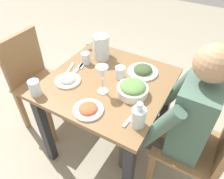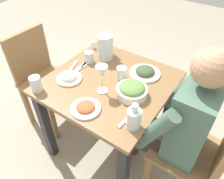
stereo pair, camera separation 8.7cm
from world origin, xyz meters
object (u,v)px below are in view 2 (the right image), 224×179
at_px(plate_yoghurt, 69,77).
at_px(wine_glass, 102,74).
at_px(plate_rice_curry, 86,108).
at_px(water_glass_near_left, 121,73).
at_px(water_glass_by_pitcher, 89,57).
at_px(plate_dolmas, 145,72).
at_px(dining_table, 109,96).
at_px(salt_shaker, 93,45).
at_px(salad_bowl, 132,90).
at_px(diner_near, 174,122).
at_px(chair_near, 201,153).
at_px(water_glass_far_left, 36,84).
at_px(oil_carafe, 134,119).
at_px(chair_far, 41,75).
at_px(water_pitcher, 105,47).

distance_m(plate_yoghurt, wine_glass, 0.29).
height_order(plate_rice_curry, water_glass_near_left, water_glass_near_left).
height_order(plate_rice_curry, water_glass_by_pitcher, water_glass_by_pitcher).
bearing_deg(plate_dolmas, wine_glass, 156.29).
bearing_deg(plate_dolmas, dining_table, 141.79).
height_order(water_glass_by_pitcher, water_glass_near_left, same).
bearing_deg(salt_shaker, salad_bowl, -119.61).
relative_size(diner_near, plate_yoghurt, 6.73).
bearing_deg(salad_bowl, wine_glass, 113.14).
height_order(chair_near, water_glass_far_left, chair_near).
height_order(plate_dolmas, oil_carafe, oil_carafe).
bearing_deg(diner_near, salt_shaker, 70.23).
xyz_separation_m(plate_dolmas, wine_glass, (-0.32, 0.14, 0.12)).
bearing_deg(water_glass_near_left, salad_bowl, -126.71).
bearing_deg(plate_rice_curry, oil_carafe, -80.41).
bearing_deg(salt_shaker, wine_glass, -135.45).
bearing_deg(plate_rice_curry, diner_near, -59.09).
distance_m(chair_far, salad_bowl, 0.94).
relative_size(water_glass_near_left, salt_shaker, 1.60).
height_order(chair_far, plate_yoghurt, chair_far).
bearing_deg(water_glass_by_pitcher, oil_carafe, -120.66).
height_order(wine_glass, oil_carafe, wine_glass).
relative_size(chair_near, salt_shaker, 16.55).
xyz_separation_m(dining_table, chair_near, (-0.02, -0.70, -0.08)).
height_order(plate_rice_curry, salt_shaker, salt_shaker).
bearing_deg(wine_glass, water_glass_far_left, 123.27).
bearing_deg(chair_near, water_glass_far_left, 107.09).
height_order(diner_near, water_pitcher, diner_near).
distance_m(water_glass_far_left, oil_carafe, 0.67).
relative_size(plate_dolmas, water_glass_near_left, 2.53).
distance_m(diner_near, wine_glass, 0.53).
bearing_deg(water_glass_by_pitcher, water_glass_far_left, 170.91).
height_order(dining_table, water_glass_by_pitcher, water_glass_by_pitcher).
xyz_separation_m(chair_near, oil_carafe, (-0.22, 0.37, 0.28)).
height_order(plate_yoghurt, plate_rice_curry, plate_yoghurt).
relative_size(dining_table, plate_dolmas, 3.70).
xyz_separation_m(wine_glass, oil_carafe, (-0.14, -0.31, -0.09)).
bearing_deg(wine_glass, oil_carafe, -113.99).
distance_m(diner_near, salt_shaker, 0.92).
distance_m(chair_far, plate_yoghurt, 0.53).
bearing_deg(chair_near, plate_yoghurt, 97.11).
xyz_separation_m(chair_near, diner_near, (-0.00, 0.21, 0.15)).
relative_size(plate_rice_curry, water_glass_near_left, 2.09).
height_order(chair_near, salad_bowl, chair_near).
relative_size(dining_table, water_glass_near_left, 9.34).
bearing_deg(plate_rice_curry, water_glass_by_pitcher, 36.66).
xyz_separation_m(plate_yoghurt, salt_shaker, (0.43, 0.13, 0.01)).
bearing_deg(dining_table, plate_dolmas, -38.21).
height_order(diner_near, salad_bowl, diner_near).
height_order(water_glass_far_left, wine_glass, wine_glass).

